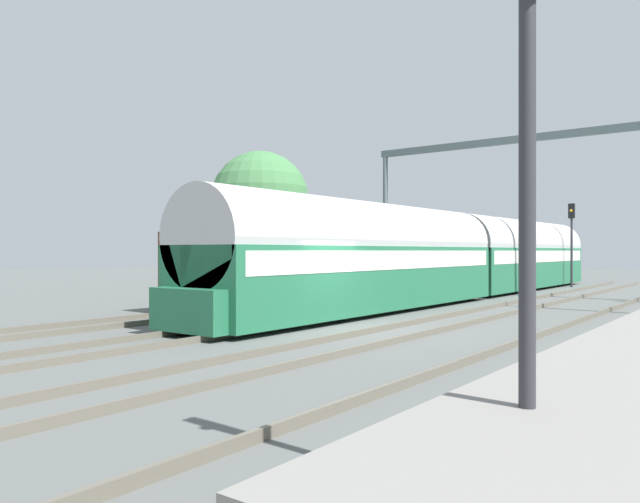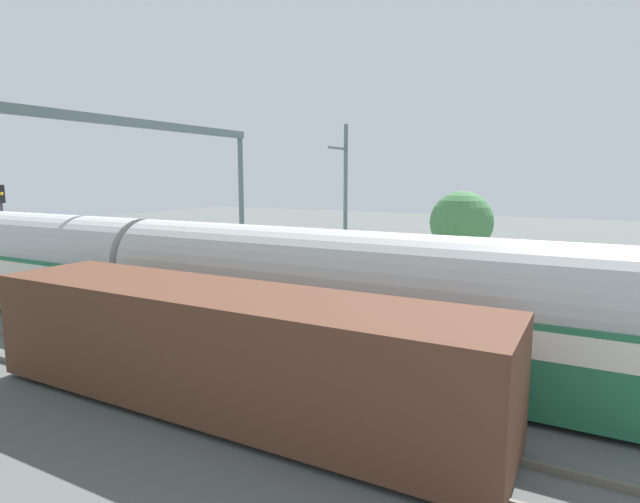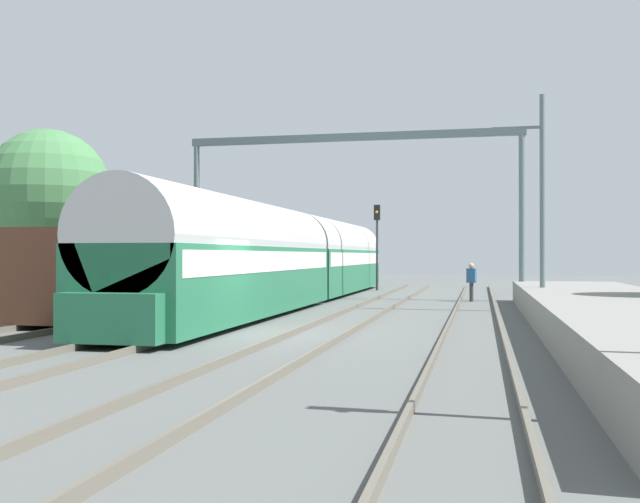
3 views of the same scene
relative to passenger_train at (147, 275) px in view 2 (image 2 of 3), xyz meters
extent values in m
plane|color=#575B59|center=(1.93, -12.24, -1.97)|extent=(120.00, 120.00, 0.00)
cube|color=#625C50|center=(-4.58, -12.24, -1.89)|extent=(0.08, 60.00, 0.16)
cube|color=#625C50|center=(-3.15, -12.24, -1.89)|extent=(0.08, 60.00, 0.16)
cube|color=#625C50|center=(-0.72, -12.24, -1.89)|extent=(0.08, 60.00, 0.16)
cube|color=#625C50|center=(0.72, -12.24, -1.89)|extent=(0.08, 60.00, 0.16)
cube|color=#625C50|center=(3.15, -12.24, -1.89)|extent=(0.08, 60.00, 0.16)
cube|color=#625C50|center=(4.58, -12.24, -1.89)|extent=(0.08, 60.00, 0.16)
cube|color=#625C50|center=(7.02, -12.24, -1.89)|extent=(0.08, 60.00, 0.16)
cube|color=#625C50|center=(8.45, -12.24, -1.89)|extent=(0.08, 60.00, 0.16)
cube|color=gray|center=(11.55, -10.24, -1.52)|extent=(4.40, 28.00, 0.90)
cube|color=#236B47|center=(0.00, -8.13, -0.71)|extent=(2.90, 16.00, 2.20)
cube|color=silver|center=(0.00, -8.13, -0.08)|extent=(2.93, 15.36, 0.64)
cylinder|color=#B4B4B4|center=(0.00, -8.13, 0.59)|extent=(2.84, 16.00, 2.84)
cube|color=#236B47|center=(0.00, 8.22, -0.71)|extent=(2.90, 16.00, 2.20)
cube|color=silver|center=(0.00, 8.22, -0.08)|extent=(2.93, 15.36, 0.64)
cylinder|color=#B4B4B4|center=(0.00, 8.22, 0.59)|extent=(2.84, 16.00, 2.84)
cube|color=#563323|center=(-3.87, -6.66, -0.46)|extent=(2.80, 13.00, 2.70)
cube|color=black|center=(-3.87, -6.66, -1.76)|extent=(2.52, 11.96, 0.10)
cylinder|color=#343434|center=(7.51, 2.53, -1.55)|extent=(0.23, 0.23, 0.85)
cube|color=#285684|center=(7.51, 2.53, -0.80)|extent=(0.45, 0.35, 0.64)
sphere|color=tan|center=(7.51, 2.53, -0.36)|extent=(0.24, 0.24, 0.24)
cylinder|color=#2D2D33|center=(1.92, 12.00, 0.11)|extent=(0.14, 0.14, 4.17)
cube|color=black|center=(1.92, 12.00, 2.64)|extent=(0.36, 0.20, 0.90)
sphere|color=yellow|center=(1.92, 11.88, 2.66)|extent=(0.16, 0.16, 0.16)
cylinder|color=slate|center=(9.73, 3.12, 1.78)|extent=(0.28, 0.28, 7.50)
cube|color=slate|center=(1.93, 3.12, 5.71)|extent=(16.00, 0.24, 0.36)
cylinder|color=slate|center=(10.13, -3.00, 2.03)|extent=(0.20, 0.20, 8.00)
cube|color=slate|center=(9.23, -3.00, 4.83)|extent=(1.80, 0.10, 0.10)
cylinder|color=#4C3826|center=(14.53, -7.72, -1.06)|extent=(0.36, 0.36, 1.82)
sphere|color=#437B47|center=(14.53, -7.72, 1.09)|extent=(3.32, 3.32, 3.32)
camera|label=1|loc=(11.76, -26.51, 0.23)|focal=34.04mm
camera|label=2|loc=(-12.99, -14.16, 3.49)|focal=28.92mm
camera|label=3|loc=(7.92, -30.94, 0.12)|focal=41.02mm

